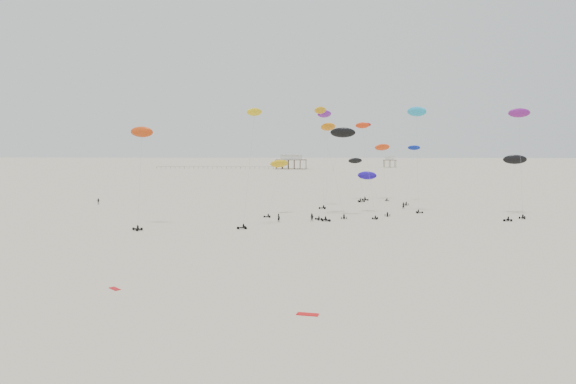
{
  "coord_description": "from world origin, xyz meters",
  "views": [
    {
      "loc": [
        5.38,
        -27.82,
        17.01
      ],
      "look_at": [
        0.0,
        88.0,
        7.0
      ],
      "focal_mm": 35.0,
      "sensor_mm": 36.0,
      "label": 1
    }
  ],
  "objects_px": {
    "rig_0": "(370,182)",
    "pavilion_small": "(390,162)",
    "rig_3": "(358,171)",
    "spectator_0": "(279,222)",
    "pavilion_main": "(291,163)",
    "rig_7": "(324,129)"
  },
  "relations": [
    {
      "from": "rig_0",
      "to": "rig_7",
      "type": "relative_size",
      "value": 0.47
    },
    {
      "from": "pavilion_small",
      "to": "spectator_0",
      "type": "relative_size",
      "value": 4.2
    },
    {
      "from": "rig_3",
      "to": "pavilion_small",
      "type": "bearing_deg",
      "value": -141.83
    },
    {
      "from": "pavilion_main",
      "to": "rig_0",
      "type": "relative_size",
      "value": 1.69
    },
    {
      "from": "pavilion_main",
      "to": "spectator_0",
      "type": "bearing_deg",
      "value": -88.28
    },
    {
      "from": "pavilion_main",
      "to": "rig_7",
      "type": "height_order",
      "value": "rig_7"
    },
    {
      "from": "pavilion_main",
      "to": "rig_7",
      "type": "relative_size",
      "value": 0.8
    },
    {
      "from": "pavilion_small",
      "to": "rig_3",
      "type": "bearing_deg",
      "value": -99.87
    },
    {
      "from": "rig_3",
      "to": "pavilion_main",
      "type": "bearing_deg",
      "value": -124.08
    },
    {
      "from": "pavilion_main",
      "to": "pavilion_small",
      "type": "xyz_separation_m",
      "value": [
        70.0,
        30.0,
        -0.74
      ]
    },
    {
      "from": "pavilion_small",
      "to": "pavilion_main",
      "type": "bearing_deg",
      "value": -156.8
    },
    {
      "from": "rig_7",
      "to": "spectator_0",
      "type": "height_order",
      "value": "rig_7"
    },
    {
      "from": "rig_3",
      "to": "spectator_0",
      "type": "xyz_separation_m",
      "value": [
        -20.97,
        -49.7,
        -8.77
      ]
    },
    {
      "from": "pavilion_main",
      "to": "spectator_0",
      "type": "distance_m",
      "value": 257.15
    },
    {
      "from": "pavilion_main",
      "to": "pavilion_small",
      "type": "bearing_deg",
      "value": 23.2
    },
    {
      "from": "pavilion_small",
      "to": "rig_0",
      "type": "distance_m",
      "value": 272.07
    },
    {
      "from": "rig_0",
      "to": "spectator_0",
      "type": "height_order",
      "value": "rig_0"
    },
    {
      "from": "rig_0",
      "to": "pavilion_small",
      "type": "bearing_deg",
      "value": -91.98
    },
    {
      "from": "pavilion_main",
      "to": "rig_7",
      "type": "distance_m",
      "value": 228.1
    },
    {
      "from": "rig_7",
      "to": "spectator_0",
      "type": "distance_m",
      "value": 38.11
    },
    {
      "from": "pavilion_small",
      "to": "rig_7",
      "type": "distance_m",
      "value": 262.55
    },
    {
      "from": "pavilion_main",
      "to": "spectator_0",
      "type": "relative_size",
      "value": 9.79
    }
  ]
}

